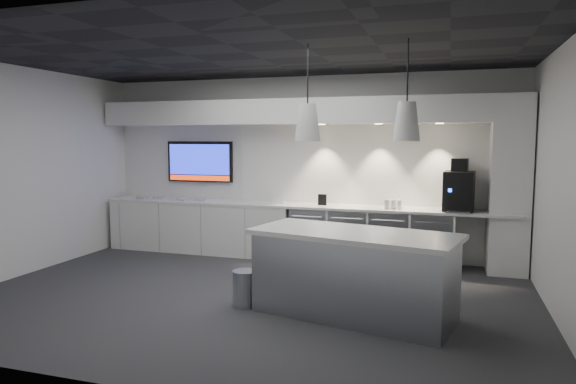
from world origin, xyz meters
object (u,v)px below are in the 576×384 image
(bin, at_px, (245,288))
(wall_tv, at_px, (200,162))
(island, at_px, (354,274))
(coffee_machine, at_px, (459,189))

(bin, bearing_deg, wall_tv, 125.74)
(wall_tv, distance_m, island, 4.41)
(island, xyz_separation_m, bin, (-1.28, -0.04, -0.27))
(coffee_machine, bearing_deg, wall_tv, -177.89)
(wall_tv, xyz_separation_m, coffee_machine, (4.41, -0.25, -0.34))
(bin, distance_m, coffee_machine, 3.64)
(wall_tv, bearing_deg, island, -39.89)
(island, relative_size, coffee_machine, 3.09)
(island, bearing_deg, bin, -165.81)
(wall_tv, bearing_deg, coffee_machine, -3.20)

